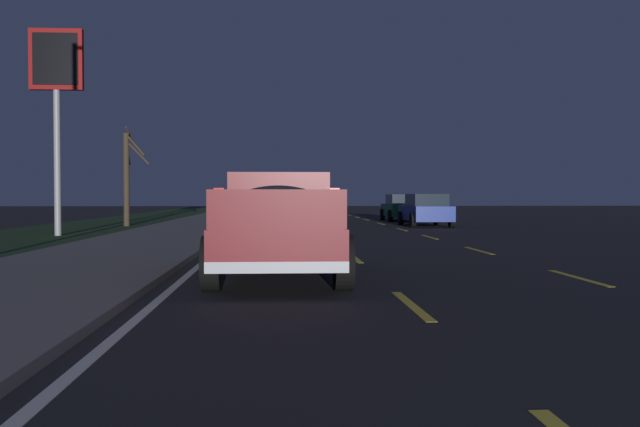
# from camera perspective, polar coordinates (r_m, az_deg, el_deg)

# --- Properties ---
(ground) EXTENTS (144.00, 144.00, 0.00)m
(ground) POSITION_cam_1_polar(r_m,az_deg,el_deg) (27.71, 3.84, -1.50)
(ground) COLOR black
(sidewalk_shoulder) EXTENTS (108.00, 4.00, 0.12)m
(sidewalk_shoulder) POSITION_cam_1_polar(r_m,az_deg,el_deg) (27.78, -11.60, -1.40)
(sidewalk_shoulder) COLOR slate
(sidewalk_shoulder) RESTS_ON ground
(grass_verge) EXTENTS (108.00, 6.00, 0.01)m
(grass_verge) POSITION_cam_1_polar(r_m,az_deg,el_deg) (28.92, -21.45, -1.47)
(grass_verge) COLOR #1E3819
(grass_verge) RESTS_ON ground
(lane_markings) EXTENTS (108.00, 7.04, 0.01)m
(lane_markings) POSITION_cam_1_polar(r_m,az_deg,el_deg) (31.29, -2.52, -1.16)
(lane_markings) COLOR yellow
(lane_markings) RESTS_ON ground
(pickup_truck) EXTENTS (5.43, 2.31, 1.87)m
(pickup_truck) POSITION_cam_1_polar(r_m,az_deg,el_deg) (12.09, -3.50, -0.69)
(pickup_truck) COLOR maroon
(pickup_truck) RESTS_ON ground
(sedan_blue) EXTENTS (4.41, 2.04, 1.54)m
(sedan_blue) POSITION_cam_1_polar(r_m,az_deg,el_deg) (32.63, 8.89, 0.31)
(sedan_blue) COLOR navy
(sedan_blue) RESTS_ON ground
(sedan_green) EXTENTS (4.40, 2.03, 1.54)m
(sedan_green) POSITION_cam_1_polar(r_m,az_deg,el_deg) (39.68, 6.91, 0.52)
(sedan_green) COLOR #14592D
(sedan_green) RESTS_ON ground
(sedan_red) EXTENTS (4.44, 2.09, 1.54)m
(sedan_red) POSITION_cam_1_polar(r_m,az_deg,el_deg) (32.06, -3.12, 0.30)
(sedan_red) COLOR maroon
(sedan_red) RESTS_ON ground
(sedan_black) EXTENTS (4.43, 2.07, 1.54)m
(sedan_black) POSITION_cam_1_polar(r_m,az_deg,el_deg) (24.25, -3.46, -0.07)
(sedan_black) COLOR black
(sedan_black) RESTS_ON ground
(gas_price_sign) EXTENTS (0.27, 1.90, 7.48)m
(gas_price_sign) POSITION_cam_1_polar(r_m,az_deg,el_deg) (26.65, -21.35, 10.47)
(gas_price_sign) COLOR #99999E
(gas_price_sign) RESTS_ON ground
(bare_tree_far) EXTENTS (1.08, 1.23, 4.78)m
(bare_tree_far) POSITION_cam_1_polar(r_m,az_deg,el_deg) (33.66, -15.95, 3.11)
(bare_tree_far) COLOR #423323
(bare_tree_far) RESTS_ON ground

